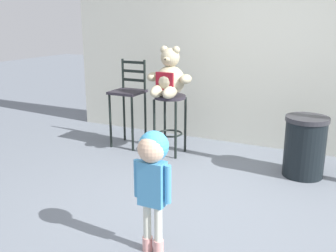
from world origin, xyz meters
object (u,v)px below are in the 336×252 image
(bar_stool_with_teddy, at_px, (170,112))
(trash_bin, at_px, (305,146))
(teddy_bear, at_px, (169,78))
(bar_chair_empty, at_px, (129,97))
(child_walking, at_px, (153,166))

(bar_stool_with_teddy, xyz_separation_m, trash_bin, (1.67, -0.01, -0.21))
(teddy_bear, relative_size, bar_chair_empty, 0.52)
(child_walking, bearing_deg, teddy_bear, 136.20)
(teddy_bear, bearing_deg, trash_bin, 0.57)
(bar_chair_empty, bearing_deg, teddy_bear, -8.55)
(bar_stool_with_teddy, xyz_separation_m, bar_chair_empty, (-0.66, 0.07, 0.13))
(bar_stool_with_teddy, distance_m, teddy_bear, 0.45)
(child_walking, bearing_deg, trash_bin, 91.72)
(child_walking, xyz_separation_m, bar_chair_empty, (-1.53, 2.14, -0.01))
(trash_bin, relative_size, bar_chair_empty, 0.58)
(teddy_bear, bearing_deg, child_walking, -66.99)
(child_walking, distance_m, trash_bin, 2.23)
(trash_bin, bearing_deg, teddy_bear, -179.43)
(bar_chair_empty, bearing_deg, child_walking, -54.44)
(child_walking, bearing_deg, bar_chair_empty, 148.75)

